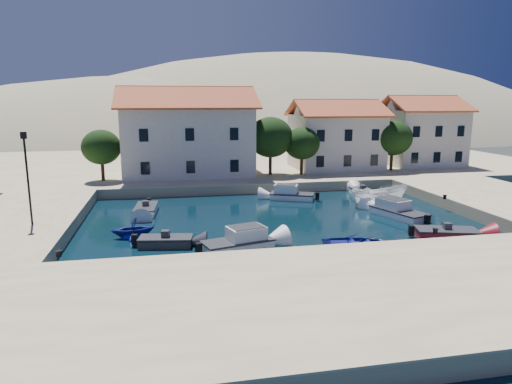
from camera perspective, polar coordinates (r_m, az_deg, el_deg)
ground at (r=27.14m, az=7.70°, el=-8.60°), size 400.00×400.00×0.00m
quay_south at (r=21.78m, az=12.93°, el=-12.54°), size 52.00×12.00×1.00m
quay_east at (r=45.55m, az=28.56°, el=-1.07°), size 11.00×20.00×1.00m
quay_west at (r=36.75m, az=-27.57°, el=-3.68°), size 8.00×20.00×1.00m
quay_north at (r=63.57m, az=-1.62°, el=3.49°), size 80.00×36.00×1.00m
hills at (r=154.04m, az=-0.02°, el=-0.85°), size 254.00×176.00×99.00m
building_left at (r=52.26m, az=-8.56°, el=7.65°), size 14.70×9.45×9.70m
building_mid at (r=57.03m, az=9.93°, el=7.19°), size 10.50×8.40×8.30m
building_right at (r=63.18m, az=19.91°, el=7.30°), size 9.45×8.40×8.80m
trees at (r=51.40m, az=3.48°, el=6.46°), size 37.30×5.30×6.45m
lamppost at (r=33.66m, az=-26.72°, el=2.52°), size 0.35×0.25×6.22m
bollards at (r=31.19m, az=10.36°, el=-3.82°), size 29.36×9.56×0.30m
motorboat_grey_sw at (r=30.08m, az=-11.22°, el=-6.11°), size 3.59×2.03×1.25m
cabin_cruiser_south at (r=28.84m, az=-2.30°, el=-6.30°), size 4.77×3.02×1.60m
rowboat_south at (r=29.85m, az=12.68°, el=-6.91°), size 5.16×4.18×0.94m
motorboat_red_se at (r=33.88m, az=22.73°, el=-4.82°), size 4.39×2.86×1.25m
cabin_cruiser_east at (r=38.38m, az=17.42°, el=-2.33°), size 3.36×5.20×1.60m
boat_east at (r=41.99m, az=15.07°, el=-1.71°), size 5.16×1.98×1.99m
motorboat_white_ne at (r=46.12m, az=13.19°, el=-0.09°), size 1.97×3.74×1.25m
rowboat_west at (r=32.62m, az=-15.06°, el=-5.45°), size 3.21×2.89×1.50m
motorboat_white_west at (r=39.08m, az=-13.59°, el=-2.15°), size 2.01×3.99×1.25m
cabin_cruiser_north at (r=43.23m, az=4.51°, el=-0.33°), size 4.44×3.20×1.60m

